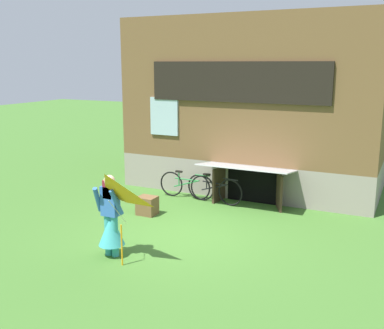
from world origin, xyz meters
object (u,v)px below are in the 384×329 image
object	(u,v)px
bicycle_black	(214,189)
bicycle_green	(187,185)
kite	(105,197)
wooden_crate	(147,206)
person	(111,222)

from	to	relation	value
bicycle_black	bicycle_green	world-z (taller)	bicycle_black
kite	bicycle_green	distance (m)	4.93
bicycle_green	wooden_crate	distance (m)	1.76
kite	bicycle_green	xyz separation A→B (m)	(-0.74, 4.77, -1.01)
person	bicycle_black	size ratio (longest dim) A/B	0.96
person	bicycle_black	bearing A→B (deg)	60.64
person	kite	xyz separation A→B (m)	(0.29, -0.52, 0.69)
kite	bicycle_green	world-z (taller)	kite
person	bicycle_green	size ratio (longest dim) A/B	0.97
bicycle_black	bicycle_green	distance (m)	0.88
wooden_crate	bicycle_black	bearing A→B (deg)	56.24
bicycle_black	wooden_crate	bearing A→B (deg)	-115.81
kite	wooden_crate	world-z (taller)	kite
kite	wooden_crate	size ratio (longest dim) A/B	3.69
kite	bicycle_black	bearing A→B (deg)	88.38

